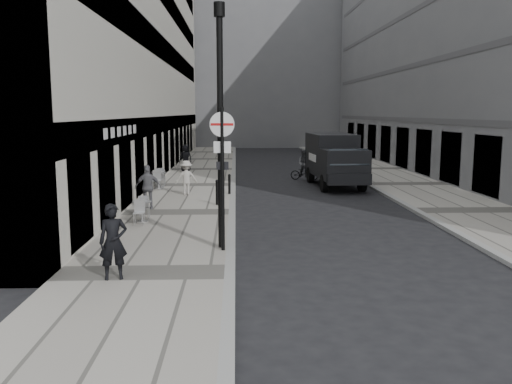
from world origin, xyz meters
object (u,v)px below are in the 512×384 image
lamppost (220,115)px  cyclist (304,168)px  sign_post (222,160)px  panel_van (334,157)px  walking_man (113,242)px

lamppost → cyclist: size_ratio=3.77×
sign_post → lamppost: lamppost is taller
cyclist → sign_post: bearing=-82.8°
panel_van → walking_man: bearing=-119.0°
walking_man → lamppost: bearing=35.7°
walking_man → cyclist: (6.53, 18.31, -0.30)m
walking_man → sign_post: bearing=31.5°
panel_van → cyclist: size_ratio=3.37×
lamppost → sign_post: bearing=-80.6°
walking_man → lamppost: 4.53m
sign_post → panel_van: 14.41m
sign_post → lamppost: size_ratio=0.59×
sign_post → panel_van: (5.39, 13.32, -1.04)m
walking_man → panel_van: 17.58m
panel_van → lamppost: bearing=-115.6°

